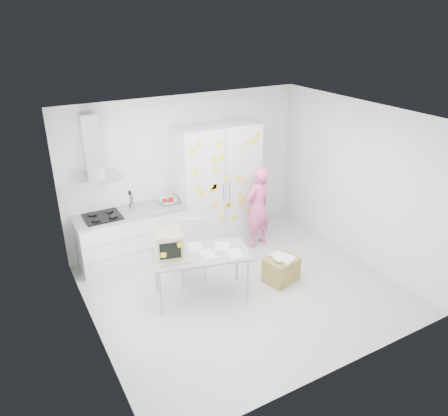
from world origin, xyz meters
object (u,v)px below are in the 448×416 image
person (258,207)px  desk (180,249)px  cardboard_box (281,269)px  chair (192,246)px

person → desk: (-1.89, -0.84, 0.09)m
person → cardboard_box: size_ratio=2.60×
person → chair: bearing=-1.2°
person → chair: person is taller
desk → cardboard_box: (1.58, -0.35, -0.64)m
desk → chair: 0.69m
person → desk: person is taller
desk → chair: bearing=64.8°
chair → cardboard_box: (1.17, -0.83, -0.35)m
desk → cardboard_box: 1.74m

